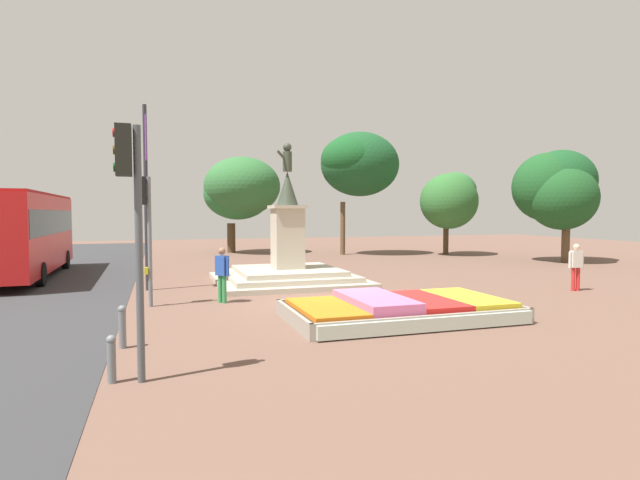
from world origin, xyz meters
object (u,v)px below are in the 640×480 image
object	(u,v)px
statue_monument	(288,263)
pedestrian_crossing_plaza	(576,264)
traffic_light_near_crossing	(132,205)
kerb_bollard_south	(111,358)
kerb_bollard_mid_a	(122,326)
pedestrian_with_handbag	(222,271)
traffic_light_mid_block	(145,218)
banner_pole	(146,192)
flower_planter	(400,309)
city_bus	(24,230)

from	to	relation	value
statue_monument	pedestrian_crossing_plaza	xyz separation A→B (m)	(9.05, -5.15, 0.18)
traffic_light_near_crossing	kerb_bollard_south	bearing A→B (deg)	164.64
pedestrian_crossing_plaza	kerb_bollard_mid_a	xyz separation A→B (m)	(-14.56, -3.08, -0.49)
traffic_light_near_crossing	pedestrian_with_handbag	distance (m)	7.35
traffic_light_mid_block	kerb_bollard_south	distance (m)	7.04
traffic_light_near_crossing	kerb_bollard_south	size ratio (longest dim) A/B	5.28
pedestrian_crossing_plaza	kerb_bollard_south	size ratio (longest dim) A/B	2.12
statue_monument	kerb_bollard_south	xyz separation A→B (m)	(-5.52, -10.39, -0.35)
banner_pole	pedestrian_crossing_plaza	xyz separation A→B (m)	(14.23, -4.69, -2.49)
statue_monument	traffic_light_near_crossing	world-z (taller)	statue_monument
pedestrian_with_handbag	kerb_bollard_south	distance (m)	7.15
flower_planter	pedestrian_crossing_plaza	bearing A→B (deg)	16.18
pedestrian_crossing_plaza	kerb_bollard_mid_a	distance (m)	14.89
banner_pole	traffic_light_mid_block	bearing A→B (deg)	-89.23
traffic_light_near_crossing	traffic_light_mid_block	size ratio (longest dim) A/B	1.09
city_bus	flower_planter	bearing A→B (deg)	-47.07
city_bus	kerb_bollard_mid_a	world-z (taller)	city_bus
traffic_light_mid_block	kerb_bollard_mid_a	distance (m)	5.02
city_bus	kerb_bollard_south	distance (m)	15.72
kerb_bollard_south	traffic_light_mid_block	bearing A→B (deg)	86.69
kerb_bollard_south	pedestrian_crossing_plaza	bearing A→B (deg)	19.76
traffic_light_mid_block	pedestrian_with_handbag	distance (m)	2.69
traffic_light_near_crossing	banner_pole	distance (m)	10.05
statue_monument	pedestrian_with_handbag	bearing A→B (deg)	-128.64
statue_monument	flower_planter	bearing A→B (deg)	-81.77
traffic_light_near_crossing	kerb_bollard_mid_a	world-z (taller)	traffic_light_near_crossing
banner_pole	city_bus	bearing A→B (deg)	134.48
pedestrian_with_handbag	kerb_bollard_south	world-z (taller)	pedestrian_with_handbag
flower_planter	banner_pole	xyz separation A→B (m)	(-6.26, 7.01, 3.19)
pedestrian_with_handbag	pedestrian_crossing_plaza	bearing A→B (deg)	-6.75
pedestrian_crossing_plaza	kerb_bollard_south	distance (m)	15.50
city_bus	pedestrian_crossing_plaza	world-z (taller)	city_bus
pedestrian_with_handbag	flower_planter	bearing A→B (deg)	-42.65
pedestrian_with_handbag	city_bus	bearing A→B (deg)	130.70
pedestrian_with_handbag	banner_pole	bearing A→B (deg)	123.95
kerb_bollard_south	traffic_light_near_crossing	bearing A→B (deg)	-15.36
flower_planter	statue_monument	distance (m)	7.56
banner_pole	kerb_bollard_mid_a	world-z (taller)	banner_pole
pedestrian_crossing_plaza	kerb_bollard_south	world-z (taller)	pedestrian_crossing_plaza
banner_pole	city_bus	xyz separation A→B (m)	(-4.93, 5.02, -1.42)
flower_planter	traffic_light_mid_block	world-z (taller)	traffic_light_mid_block
flower_planter	kerb_bollard_mid_a	bearing A→B (deg)	-173.35
city_bus	pedestrian_with_handbag	world-z (taller)	city_bus
traffic_light_mid_block	city_bus	xyz separation A→B (m)	(-4.97, 8.26, -0.57)
flower_planter	city_bus	world-z (taller)	city_bus
traffic_light_near_crossing	city_bus	world-z (taller)	traffic_light_near_crossing
kerb_bollard_south	kerb_bollard_mid_a	distance (m)	2.16
pedestrian_with_handbag	kerb_bollard_south	size ratio (longest dim) A/B	2.16
statue_monument	pedestrian_crossing_plaza	bearing A→B (deg)	-29.63
statue_monument	pedestrian_crossing_plaza	size ratio (longest dim) A/B	3.36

